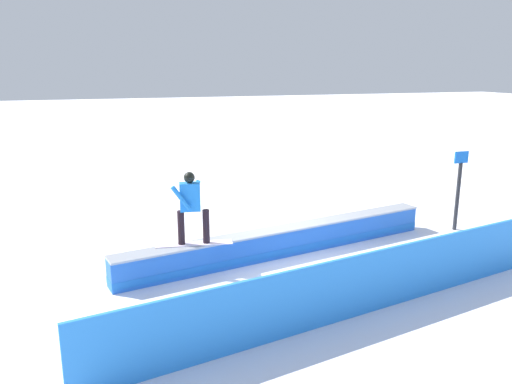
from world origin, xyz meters
The scene contains 5 objects.
ground_plane centered at (0.00, 0.00, 0.00)m, with size 120.00×120.00×0.00m, color white.
grind_box centered at (0.00, 0.00, 0.29)m, with size 7.78×1.94×0.63m.
snowboarder centered at (2.16, 0.40, 1.45)m, with size 1.58×0.53×1.50m.
safety_fence centered at (0.00, 3.13, 0.56)m, with size 9.26×0.06×1.11m, color #2A84EF.
trail_marker centered at (-4.91, -0.23, 1.10)m, with size 0.40×0.10×2.07m.
Camera 1 is at (4.04, 10.02, 4.15)m, focal length 35.46 mm.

